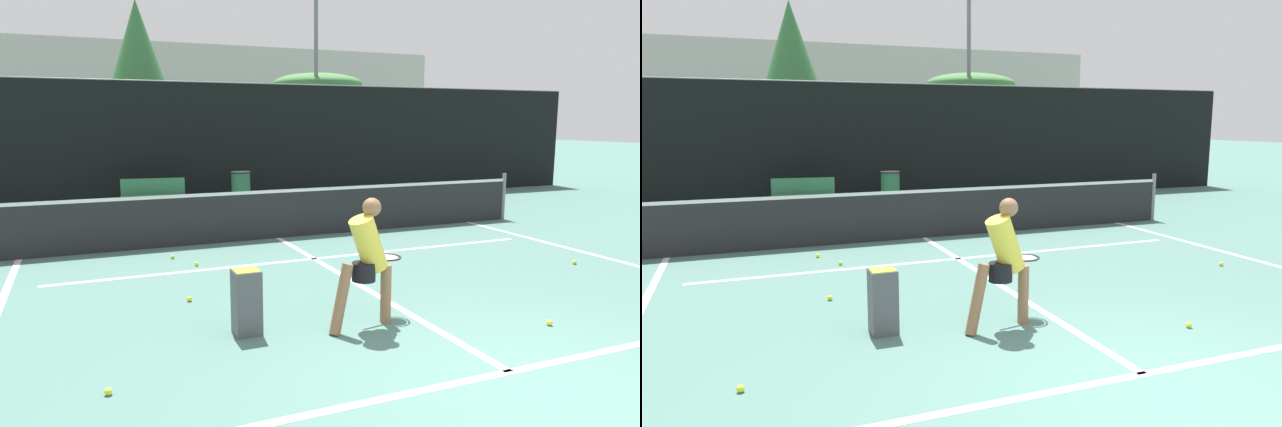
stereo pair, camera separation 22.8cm
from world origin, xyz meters
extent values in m
plane|color=#4C756B|center=(0.00, 0.00, 0.00)|extent=(100.00, 100.00, 0.00)
cube|color=white|center=(0.00, 0.40, 0.00)|extent=(11.00, 0.10, 0.01)
cube|color=white|center=(0.00, 5.08, 0.00)|extent=(8.25, 0.10, 0.01)
cube|color=white|center=(0.00, 3.67, 0.00)|extent=(0.10, 6.53, 0.01)
cube|color=white|center=(4.51, 3.67, 0.00)|extent=(0.10, 7.53, 0.01)
cylinder|color=slate|center=(5.50, 6.93, 0.53)|extent=(0.09, 0.09, 1.07)
cube|color=#232326|center=(0.00, 6.93, 0.47)|extent=(11.00, 0.02, 0.95)
cube|color=white|center=(0.00, 6.93, 0.92)|extent=(11.00, 0.03, 0.06)
cube|color=black|center=(0.00, 11.92, 1.62)|extent=(24.00, 0.06, 3.25)
cylinder|color=slate|center=(0.00, 11.92, 3.27)|extent=(24.00, 0.04, 0.04)
cylinder|color=#8C6042|center=(-0.40, 1.99, 0.34)|extent=(0.12, 0.12, 0.67)
cylinder|color=#8C6042|center=(-1.01, 1.87, 0.38)|extent=(0.31, 0.18, 0.77)
cylinder|color=black|center=(-0.71, 1.93, 0.64)|extent=(0.26, 0.26, 0.20)
cylinder|color=yellow|center=(-0.65, 1.94, 0.94)|extent=(0.48, 0.32, 0.69)
sphere|color=#8C6042|center=(-0.61, 1.95, 1.34)|extent=(0.21, 0.21, 0.21)
cylinder|color=#262628|center=(-0.56, 2.18, 0.69)|extent=(0.30, 0.08, 0.03)
torus|color=#262628|center=(-0.25, 2.24, 0.69)|extent=(0.40, 0.40, 0.02)
cylinder|color=beige|center=(-0.25, 2.24, 0.69)|extent=(0.30, 0.30, 0.01)
sphere|color=#D1E033|center=(-3.39, 1.36, 0.03)|extent=(0.07, 0.07, 0.07)
sphere|color=#D1E033|center=(-2.31, 3.61, 0.03)|extent=(0.07, 0.07, 0.07)
sphere|color=#D1E033|center=(3.70, 3.13, 0.03)|extent=(0.07, 0.07, 0.07)
sphere|color=#D1E033|center=(-2.16, 6.01, 0.03)|extent=(0.07, 0.07, 0.07)
sphere|color=#D1E033|center=(1.24, 1.17, 0.03)|extent=(0.07, 0.07, 0.07)
sphere|color=#D1E033|center=(-1.88, 5.38, 0.03)|extent=(0.07, 0.07, 0.07)
cube|color=#4C4C51|center=(-1.94, 2.26, 0.35)|extent=(0.28, 0.28, 0.70)
cube|color=#D1E033|center=(-1.94, 2.26, 0.68)|extent=(0.25, 0.25, 0.06)
cube|color=#33724C|center=(-1.86, 10.89, 0.44)|extent=(1.56, 0.55, 0.04)
cube|color=#33724C|center=(-1.84, 11.07, 0.65)|extent=(1.52, 0.24, 0.42)
cube|color=#333338|center=(-2.47, 10.97, 0.22)|extent=(0.06, 0.32, 0.44)
cube|color=#333338|center=(-1.26, 10.81, 0.22)|extent=(0.06, 0.32, 0.44)
cylinder|color=#28603D|center=(0.32, 10.79, 0.47)|extent=(0.48, 0.48, 0.94)
cylinder|color=black|center=(0.32, 10.79, 0.96)|extent=(0.50, 0.50, 0.04)
cube|color=silver|center=(2.07, 15.94, 0.40)|extent=(1.80, 4.34, 0.79)
cube|color=#1E2328|center=(2.07, 15.72, 1.06)|extent=(1.51, 2.61, 0.53)
cylinder|color=black|center=(2.89, 17.33, 0.30)|extent=(0.18, 0.60, 0.60)
cylinder|color=black|center=(2.89, 14.55, 0.30)|extent=(0.18, 0.60, 0.60)
cylinder|color=slate|center=(5.35, 17.83, 4.50)|extent=(0.16, 0.16, 9.00)
cylinder|color=brown|center=(-1.41, 17.46, 1.32)|extent=(0.28, 0.28, 2.63)
cone|color=#38753D|center=(-1.41, 17.46, 4.48)|extent=(2.37, 2.37, 3.69)
cylinder|color=brown|center=(6.04, 19.34, 1.72)|extent=(0.28, 0.28, 3.45)
ellipsoid|color=#477F42|center=(6.04, 19.34, 3.80)|extent=(3.79, 3.79, 0.90)
cube|color=#B2ADA3|center=(0.00, 30.72, 3.27)|extent=(36.00, 2.40, 6.53)
camera|label=1|loc=(-3.50, -3.43, 2.26)|focal=32.00mm
camera|label=2|loc=(-3.29, -3.51, 2.26)|focal=32.00mm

